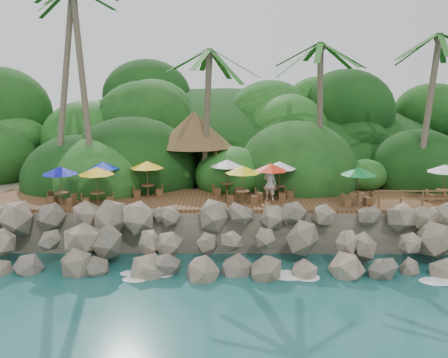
{
  "coord_description": "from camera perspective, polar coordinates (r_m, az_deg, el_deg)",
  "views": [
    {
      "loc": [
        0.22,
        -20.71,
        8.56
      ],
      "look_at": [
        0.0,
        6.0,
        3.4
      ],
      "focal_mm": 39.58,
      "sensor_mm": 36.0,
      "label": 1
    }
  ],
  "objects": [
    {
      "name": "palms",
      "position": [
        29.59,
        5.11,
        17.56
      ],
      "size": [
        31.37,
        7.21,
        13.53
      ],
      "color": "brown",
      "rests_on": "ground"
    },
    {
      "name": "ground",
      "position": [
        22.41,
        -0.13,
        -11.52
      ],
      "size": [
        140.0,
        140.0,
        0.0
      ],
      "primitive_type": "plane",
      "color": "#19514F",
      "rests_on": "ground"
    },
    {
      "name": "waiter",
      "position": [
        26.98,
        5.33,
        -0.51
      ],
      "size": [
        0.8,
        0.68,
        1.86
      ],
      "primitive_type": "imported",
      "rotation": [
        0.0,
        0.0,
        2.72
      ],
      "color": "white",
      "rests_on": "terrace"
    },
    {
      "name": "foam_line",
      "position": [
        22.67,
        -0.12,
        -11.16
      ],
      "size": [
        25.2,
        0.8,
        0.06
      ],
      "color": "white",
      "rests_on": "ground"
    },
    {
      "name": "dining_clusters",
      "position": [
        26.59,
        -0.14,
        1.04
      ],
      "size": [
        22.2,
        4.44,
        2.04
      ],
      "color": "brown",
      "rests_on": "terrace"
    },
    {
      "name": "jungle_hill",
      "position": [
        45.03,
        0.18,
        -0.02
      ],
      "size": [
        44.8,
        28.0,
        15.4
      ],
      "primitive_type": "ellipsoid",
      "color": "#143811",
      "rests_on": "ground"
    },
    {
      "name": "jungle_foliage",
      "position": [
        36.72,
        0.12,
        -2.55
      ],
      "size": [
        44.0,
        16.0,
        12.0
      ],
      "primitive_type": null,
      "color": "#143811",
      "rests_on": "ground"
    },
    {
      "name": "land_base",
      "position": [
        37.47,
        0.13,
        -0.63
      ],
      "size": [
        32.0,
        25.2,
        2.1
      ],
      "primitive_type": "cube",
      "color": "gray",
      "rests_on": "ground"
    },
    {
      "name": "seawall",
      "position": [
        23.89,
        -0.08,
        -7.14
      ],
      "size": [
        29.0,
        4.0,
        2.3
      ],
      "primitive_type": null,
      "color": "gray",
      "rests_on": "ground"
    },
    {
      "name": "palapa",
      "position": [
        30.8,
        -3.5,
        5.75
      ],
      "size": [
        4.84,
        4.84,
        4.6
      ],
      "color": "brown",
      "rests_on": "ground"
    },
    {
      "name": "terrace",
      "position": [
        27.45,
        0.0,
        -2.46
      ],
      "size": [
        26.0,
        5.0,
        0.2
      ],
      "primitive_type": "cube",
      "color": "brown",
      "rests_on": "land_base"
    }
  ]
}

